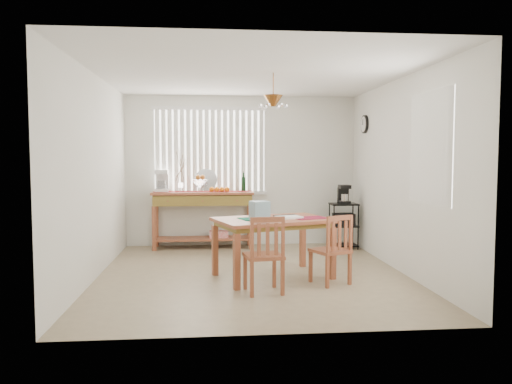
{
  "coord_description": "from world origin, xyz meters",
  "views": [
    {
      "loc": [
        -0.53,
        -6.46,
        1.55
      ],
      "look_at": [
        0.1,
        0.55,
        1.05
      ],
      "focal_mm": 35.0,
      "sensor_mm": 36.0,
      "label": 1
    }
  ],
  "objects": [
    {
      "name": "ground",
      "position": [
        0.0,
        0.0,
        -0.01
      ],
      "size": [
        4.0,
        4.5,
        0.01
      ],
      "primitive_type": "cube",
      "color": "#9C8A6A"
    },
    {
      "name": "room_shell",
      "position": [
        0.0,
        0.02,
        1.69
      ],
      "size": [
        4.2,
        4.7,
        2.7
      ],
      "color": "white",
      "rests_on": "ground"
    },
    {
      "name": "sideboard",
      "position": [
        -0.66,
        1.99,
        0.72
      ],
      "size": [
        1.71,
        0.48,
        0.96
      ],
      "color": "#A35737",
      "rests_on": "ground"
    },
    {
      "name": "table_items",
      "position": [
        0.16,
        -0.34,
        0.85
      ],
      "size": [
        1.19,
        0.56,
        0.24
      ],
      "color": "#147552",
      "rests_on": "dining_table"
    },
    {
      "name": "wire_cart",
      "position": [
        1.7,
        1.76,
        0.46
      ],
      "size": [
        0.45,
        0.36,
        0.76
      ],
      "color": "black",
      "rests_on": "ground"
    },
    {
      "name": "cart_items",
      "position": [
        1.7,
        1.76,
        0.91
      ],
      "size": [
        0.18,
        0.22,
        0.31
      ],
      "color": "black",
      "rests_on": "wire_cart"
    },
    {
      "name": "chair_right",
      "position": [
        0.92,
        -0.59,
        0.42
      ],
      "size": [
        0.52,
        0.52,
        0.85
      ],
      "color": "#A35737",
      "rests_on": "ground"
    },
    {
      "name": "dining_table",
      "position": [
        0.25,
        -0.18,
        0.67
      ],
      "size": [
        1.63,
        1.31,
        0.76
      ],
      "color": "#A35737",
      "rests_on": "ground"
    },
    {
      "name": "sideboard_items",
      "position": [
        -0.94,
        2.01,
        1.11
      ],
      "size": [
        1.62,
        0.41,
        0.74
      ],
      "color": "maroon",
      "rests_on": "sideboard"
    },
    {
      "name": "chair_left",
      "position": [
        0.06,
        -0.92,
        0.44
      ],
      "size": [
        0.46,
        0.46,
        0.89
      ],
      "color": "#A35737",
      "rests_on": "ground"
    }
  ]
}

